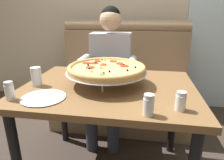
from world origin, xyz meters
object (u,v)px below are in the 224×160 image
at_px(plate_near_left, 43,96).
at_px(drinking_glass, 37,78).
at_px(patio_chair, 198,57).
at_px(shaker_pepper_flakes, 10,92).
at_px(shaker_parmesan, 181,102).
at_px(shaker_oregano, 148,106).
at_px(pizza, 106,69).
at_px(dining_table, 109,99).
at_px(diner_main, 109,66).
at_px(booth_bench, 122,87).

bearing_deg(plate_near_left, drinking_glass, 127.11).
bearing_deg(patio_chair, shaker_pepper_flakes, -123.60).
bearing_deg(shaker_parmesan, shaker_oregano, -153.64).
distance_m(shaker_parmesan, drinking_glass, 0.93).
distance_m(pizza, shaker_pepper_flakes, 0.60).
bearing_deg(plate_near_left, dining_table, 37.56).
height_order(dining_table, drinking_glass, drinking_glass).
bearing_deg(drinking_glass, diner_main, 62.10).
xyz_separation_m(booth_bench, dining_table, (0.00, -0.90, 0.25)).
bearing_deg(patio_chair, pizza, -118.19).
bearing_deg(patio_chair, booth_bench, -132.05).
xyz_separation_m(shaker_oregano, patio_chair, (0.84, 2.48, -0.26)).
relative_size(drinking_glass, patio_chair, 0.15).
relative_size(shaker_pepper_flakes, plate_near_left, 0.42).
bearing_deg(shaker_parmesan, dining_table, 146.04).
distance_m(shaker_oregano, shaker_parmesan, 0.18).
bearing_deg(booth_bench, shaker_oregano, -78.33).
distance_m(pizza, patio_chair, 2.38).
bearing_deg(shaker_oregano, diner_main, 110.31).
bearing_deg(shaker_oregano, drinking_glass, 158.43).
bearing_deg(pizza, plate_near_left, -137.55).
height_order(dining_table, shaker_pepper_flakes, shaker_pepper_flakes).
xyz_separation_m(booth_bench, shaker_parmesan, (0.42, -1.18, 0.38)).
height_order(shaker_pepper_flakes, plate_near_left, shaker_pepper_flakes).
distance_m(diner_main, drinking_glass, 0.80).
bearing_deg(dining_table, patio_chair, 62.58).
xyz_separation_m(shaker_pepper_flakes, shaker_parmesan, (0.93, 0.02, -0.00)).
height_order(pizza, patio_chair, pizza).
xyz_separation_m(dining_table, shaker_parmesan, (0.42, -0.28, 0.14)).
distance_m(shaker_oregano, drinking_glass, 0.80).
relative_size(dining_table, pizza, 2.11).
bearing_deg(dining_table, diner_main, 99.66).
bearing_deg(shaker_parmesan, diner_main, 120.03).
distance_m(shaker_parmesan, patio_chair, 2.50).
bearing_deg(plate_near_left, diner_main, 75.54).
bearing_deg(plate_near_left, shaker_pepper_flakes, -164.53).
bearing_deg(shaker_pepper_flakes, diner_main, 66.67).
distance_m(dining_table, shaker_pepper_flakes, 0.61).
height_order(shaker_oregano, shaker_parmesan, shaker_oregano).
xyz_separation_m(shaker_pepper_flakes, drinking_glass, (0.03, 0.24, 0.01)).
height_order(pizza, plate_near_left, pizza).
bearing_deg(booth_bench, patio_chair, 47.95).
bearing_deg(diner_main, booth_bench, 68.04).
xyz_separation_m(booth_bench, pizza, (-0.02, -0.87, 0.45)).
relative_size(booth_bench, shaker_pepper_flakes, 13.63).
bearing_deg(drinking_glass, pizza, 12.56).
relative_size(booth_bench, pizza, 2.68).
xyz_separation_m(dining_table, plate_near_left, (-0.34, -0.26, 0.11)).
xyz_separation_m(drinking_glass, patio_chair, (1.57, 2.18, -0.27)).
height_order(shaker_parmesan, plate_near_left, shaker_parmesan).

